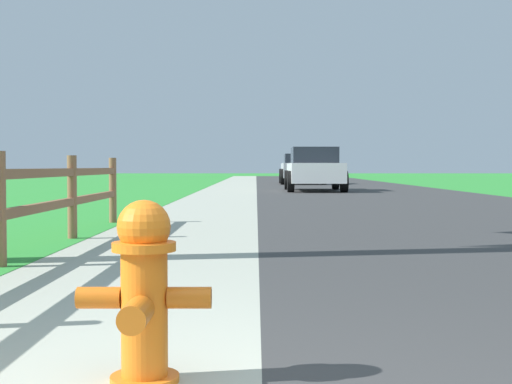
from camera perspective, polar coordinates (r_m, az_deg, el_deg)
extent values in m
plane|color=green|center=(26.73, 0.05, 0.26)|extent=(120.00, 120.00, 0.00)
cube|color=#383838|center=(28.94, 6.99, 0.39)|extent=(7.00, 66.00, 0.01)
cube|color=#ABB09E|center=(28.88, -5.92, 0.40)|extent=(6.00, 66.00, 0.01)
cube|color=green|center=(29.08, -8.86, 0.40)|extent=(5.00, 66.00, 0.00)
cylinder|color=orange|center=(2.83, -9.04, -9.62)|extent=(0.18, 0.18, 0.56)
cylinder|color=orange|center=(2.89, -9.01, -14.75)|extent=(0.27, 0.27, 0.03)
cylinder|color=orange|center=(2.79, -9.07, -4.39)|extent=(0.25, 0.25, 0.03)
sphere|color=orange|center=(2.78, -9.08, -2.80)|extent=(0.21, 0.21, 0.21)
cube|color=#CB6115|center=(2.77, -9.09, -1.39)|extent=(0.04, 0.04, 0.04)
cylinder|color=#CB6115|center=(2.85, -12.61, -8.37)|extent=(0.17, 0.09, 0.09)
cylinder|color=#CB6115|center=(2.79, -5.42, -8.54)|extent=(0.17, 0.09, 0.09)
cylinder|color=#CB6115|center=(2.63, -9.72, -9.81)|extent=(0.11, 0.21, 0.11)
cylinder|color=brown|center=(8.50, -14.69, -0.41)|extent=(0.11, 0.11, 0.98)
cylinder|color=brown|center=(10.77, -11.55, 0.13)|extent=(0.11, 0.11, 0.98)
cube|color=brown|center=(6.28, -20.09, -1.78)|extent=(0.07, 9.33, 0.09)
cube|color=white|center=(24.53, 4.76, 1.57)|extent=(1.79, 4.34, 0.66)
cube|color=#1E232B|center=(24.69, 4.73, 2.98)|extent=(1.56, 2.08, 0.55)
cylinder|color=black|center=(23.29, 7.16, 0.85)|extent=(0.22, 0.71, 0.71)
cylinder|color=black|center=(23.14, 2.84, 0.85)|extent=(0.22, 0.71, 0.71)
cylinder|color=black|center=(25.95, 6.46, 0.98)|extent=(0.22, 0.71, 0.71)
cylinder|color=black|center=(25.82, 2.58, 0.98)|extent=(0.22, 0.71, 0.71)
cube|color=#B7BABF|center=(34.22, 3.74, 1.77)|extent=(1.94, 4.34, 0.70)
cube|color=#1E232B|center=(34.29, 3.73, 2.72)|extent=(1.69, 2.01, 0.45)
cylinder|color=black|center=(32.96, 5.53, 1.24)|extent=(0.23, 0.74, 0.74)
cylinder|color=black|center=(32.84, 2.21, 1.24)|extent=(0.23, 0.74, 0.74)
cylinder|color=black|center=(35.63, 5.14, 1.30)|extent=(0.23, 0.74, 0.74)
cylinder|color=black|center=(35.52, 2.08, 1.31)|extent=(0.23, 0.74, 0.74)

